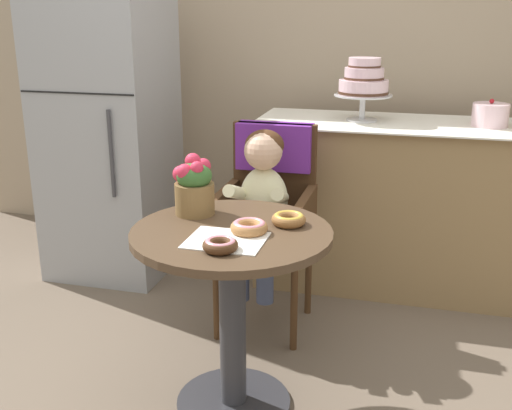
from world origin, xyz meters
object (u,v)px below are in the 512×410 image
object	(u,v)px
flower_vase	(194,185)
round_layer_cake	(490,115)
cafe_table	(232,284)
donut_mid	(220,244)
donut_front	(289,219)
refrigerator	(108,125)
seated_child	(262,195)
donut_side	(249,227)
wicker_chair	(270,193)
tiered_cake_stand	(364,82)

from	to	relation	value
flower_vase	round_layer_cake	bearing A→B (deg)	45.76
cafe_table	donut_mid	world-z (taller)	donut_mid
donut_front	refrigerator	bearing A→B (deg)	141.16
seated_child	flower_vase	distance (m)	0.49
donut_front	donut_side	xyz separation A→B (m)	(-0.11, -0.12, 0.00)
seated_child	donut_side	distance (m)	0.61
seated_child	refrigerator	world-z (taller)	refrigerator
donut_mid	round_layer_cake	world-z (taller)	round_layer_cake
wicker_chair	flower_vase	size ratio (longest dim) A/B	4.15
cafe_table	flower_vase	distance (m)	0.40
donut_mid	round_layer_cake	distance (m)	1.78
donut_side	flower_vase	size ratio (longest dim) A/B	0.57
wicker_chair	donut_mid	size ratio (longest dim) A/B	8.17
donut_side	round_layer_cake	distance (m)	1.61
donut_front	flower_vase	distance (m)	0.38
donut_side	donut_mid	bearing A→B (deg)	-104.45
wicker_chair	donut_mid	world-z (taller)	wicker_chair
wicker_chair	tiered_cake_stand	bearing A→B (deg)	56.56
flower_vase	donut_mid	bearing A→B (deg)	-57.59
refrigerator	wicker_chair	bearing A→B (deg)	-19.95
donut_front	wicker_chair	bearing A→B (deg)	109.49
donut_mid	refrigerator	xyz separation A→B (m)	(-1.07, 1.30, 0.11)
cafe_table	round_layer_cake	world-z (taller)	round_layer_cake
flower_vase	seated_child	bearing A→B (deg)	71.12
refrigerator	round_layer_cake	bearing A→B (deg)	5.94
flower_vase	wicker_chair	bearing A→B (deg)	75.82
tiered_cake_stand	donut_mid	bearing A→B (deg)	-101.22
cafe_table	round_layer_cake	distance (m)	1.68
wicker_chair	donut_side	world-z (taller)	wicker_chair
tiered_cake_stand	round_layer_cake	bearing A→B (deg)	0.77
refrigerator	donut_front	bearing A→B (deg)	-38.84
refrigerator	cafe_table	bearing A→B (deg)	-46.33
round_layer_cake	donut_side	bearing A→B (deg)	-123.73
cafe_table	round_layer_cake	size ratio (longest dim) A/B	4.04
donut_side	flower_vase	bearing A→B (deg)	149.51
seated_child	flower_vase	bearing A→B (deg)	-108.88
tiered_cake_stand	refrigerator	bearing A→B (deg)	-171.69
donut_mid	refrigerator	size ratio (longest dim) A/B	0.07
donut_mid	tiered_cake_stand	size ratio (longest dim) A/B	0.36
flower_vase	tiered_cake_stand	distance (m)	1.30
cafe_table	tiered_cake_stand	bearing A→B (deg)	76.19
donut_mid	flower_vase	xyz separation A→B (m)	(-0.21, 0.33, 0.09)
donut_front	refrigerator	world-z (taller)	refrigerator
cafe_table	wicker_chair	xyz separation A→B (m)	(-0.04, 0.73, 0.13)
round_layer_cake	cafe_table	bearing A→B (deg)	-126.07
donut_front	seated_child	bearing A→B (deg)	115.22
donut_mid	round_layer_cake	size ratio (longest dim) A/B	0.66
wicker_chair	refrigerator	distance (m)	1.10
tiered_cake_stand	wicker_chair	bearing A→B (deg)	-122.19
seated_child	cafe_table	bearing A→B (deg)	-86.26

